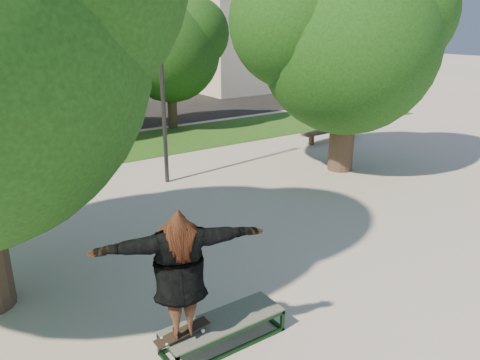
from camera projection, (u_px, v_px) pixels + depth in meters
ground at (235, 259)px, 9.15m from camera, size 120.00×120.00×0.00m
grass_strip at (112, 149)px, 17.08m from camera, size 30.00×4.00×0.02m
asphalt_strip at (41, 122)px, 21.60m from camera, size 40.00×8.00×0.01m
tree_right at (345, 33)px, 13.42m from camera, size 6.24×5.33×6.51m
bg_tree_mid at (20, 33)px, 16.68m from camera, size 5.76×4.92×6.24m
bg_tree_right at (167, 45)px, 19.42m from camera, size 5.04×4.31×5.43m
lamppost at (162, 71)px, 12.57m from camera, size 0.25×0.15×6.11m
side_building at (269, 28)px, 34.70m from camera, size 15.00×10.00×8.00m
grind_box at (223, 331)px, 6.72m from camera, size 1.80×0.60×0.38m
skater_rig at (180, 273)px, 6.00m from camera, size 2.27×1.23×1.86m
bench at (332, 131)px, 18.16m from camera, size 2.97×0.47×0.45m
car_grey at (13, 112)px, 19.94m from camera, size 3.32×5.84×1.54m
car_silver_b at (57, 109)px, 20.67m from camera, size 2.35×5.38×1.54m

